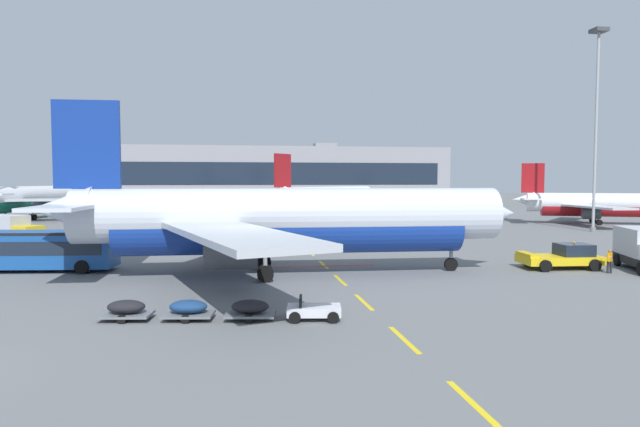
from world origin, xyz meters
name	(u,v)px	position (x,y,z in m)	size (l,w,h in m)	color
ground	(483,238)	(40.00, 40.00, 0.00)	(400.00, 400.00, 0.00)	slate
apron_paint_markings	(299,242)	(18.00, 38.83, 0.00)	(8.00, 97.29, 0.01)	yellow
airliner_foreground	(284,220)	(14.46, 18.78, 3.95)	(34.76, 34.61, 12.20)	silver
pushback_tug	(563,257)	(35.87, 17.97, 0.90)	(6.19, 3.54, 2.08)	yellow
airliner_mid_left	(604,204)	(67.16, 55.48, 3.05)	(26.04, 24.88, 9.43)	white
airliner_far_center	(325,198)	(27.42, 76.98, 3.57)	(26.35, 26.57, 11.04)	white
airliner_far_right	(23,198)	(-24.68, 80.36, 3.65)	(31.28, 32.00, 11.29)	white
apron_shuttle_bus	(33,248)	(-3.87, 23.06, 1.75)	(12.26, 4.15, 3.00)	#194C99
fuel_service_truck	(189,228)	(6.23, 39.56, 1.65)	(7.37, 4.00, 3.14)	black
ground_power_truck	(10,230)	(-11.95, 40.48, 1.65)	(7.21, 5.73, 3.14)	black
baggage_train	(220,309)	(10.17, 6.46, 0.53)	(11.69, 3.22, 1.14)	silver
ground_crew_worker	(610,260)	(37.93, 15.46, 1.01)	(0.62, 0.49, 1.75)	#232328
apron_light_mast_far	(597,107)	(57.73, 44.87, 16.25)	(1.80, 1.80, 26.31)	slate
terminal_satellite	(277,177)	(22.97, 128.96, 7.65)	(88.09, 27.66, 16.87)	gray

